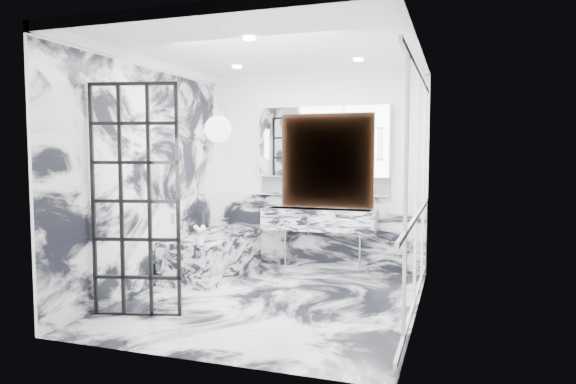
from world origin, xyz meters
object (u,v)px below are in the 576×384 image
(crittall_door, at_px, (135,201))
(bathtub, at_px, (213,254))
(trough_sink, at_px, (319,219))
(mirror_cabinet, at_px, (323,142))

(crittall_door, height_order, bathtub, crittall_door)
(trough_sink, height_order, mirror_cabinet, mirror_cabinet)
(trough_sink, xyz_separation_m, bathtub, (-1.33, -0.66, -0.45))
(trough_sink, relative_size, mirror_cabinet, 0.84)
(crittall_door, height_order, mirror_cabinet, crittall_door)
(mirror_cabinet, bearing_deg, crittall_door, -115.34)
(crittall_door, height_order, trough_sink, crittall_door)
(trough_sink, bearing_deg, crittall_door, -116.83)
(trough_sink, xyz_separation_m, mirror_cabinet, (-0.00, 0.17, 1.09))
(trough_sink, relative_size, bathtub, 0.97)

